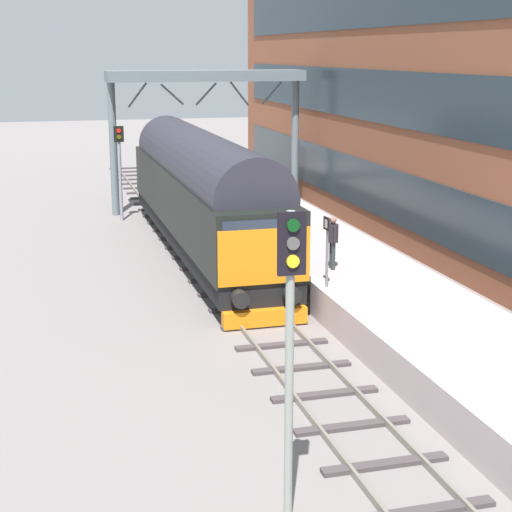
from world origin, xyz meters
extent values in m
plane|color=gray|center=(0.00, 0.00, 0.00)|extent=(140.00, 140.00, 0.00)
cube|color=slate|center=(-0.72, 0.00, 0.07)|extent=(0.07, 60.00, 0.15)
cube|color=slate|center=(0.72, 0.00, 0.07)|extent=(0.07, 60.00, 0.15)
cube|color=#453C3F|center=(0.00, -14.17, 0.04)|extent=(2.50, 0.26, 0.09)
cube|color=#453C3F|center=(0.00, -12.50, 0.04)|extent=(2.50, 0.26, 0.09)
cube|color=#453C3F|center=(0.00, -10.83, 0.04)|extent=(2.50, 0.26, 0.09)
cube|color=#453C3F|center=(0.00, -9.17, 0.04)|extent=(2.50, 0.26, 0.09)
cube|color=#453C3F|center=(0.00, -7.50, 0.04)|extent=(2.50, 0.26, 0.09)
cube|color=#453C3F|center=(0.00, -5.83, 0.04)|extent=(2.50, 0.26, 0.09)
cube|color=#453C3F|center=(0.00, -4.17, 0.04)|extent=(2.50, 0.26, 0.09)
cube|color=#453C3F|center=(0.00, -2.50, 0.04)|extent=(2.50, 0.26, 0.09)
cube|color=#453C3F|center=(0.00, -0.83, 0.04)|extent=(2.50, 0.26, 0.09)
cube|color=#453C3F|center=(0.00, 0.83, 0.04)|extent=(2.50, 0.26, 0.09)
cube|color=#453C3F|center=(0.00, 2.50, 0.04)|extent=(2.50, 0.26, 0.09)
cube|color=#453C3F|center=(0.00, 4.17, 0.04)|extent=(2.50, 0.26, 0.09)
cube|color=#453C3F|center=(0.00, 5.83, 0.04)|extent=(2.50, 0.26, 0.09)
cube|color=#453C3F|center=(0.00, 7.50, 0.04)|extent=(2.50, 0.26, 0.09)
cube|color=#453C3F|center=(0.00, 9.17, 0.04)|extent=(2.50, 0.26, 0.09)
cube|color=#453C3F|center=(0.00, 10.83, 0.04)|extent=(2.50, 0.26, 0.09)
cube|color=#453C3F|center=(0.00, 12.50, 0.04)|extent=(2.50, 0.26, 0.09)
cube|color=#453C3F|center=(0.00, 14.17, 0.04)|extent=(2.50, 0.26, 0.09)
cube|color=#453C3F|center=(0.00, 15.83, 0.04)|extent=(2.50, 0.26, 0.09)
cube|color=#453C3F|center=(0.00, 17.50, 0.04)|extent=(2.50, 0.26, 0.09)
cube|color=#453C3F|center=(0.00, 19.17, 0.04)|extent=(2.50, 0.26, 0.09)
cube|color=#453C3F|center=(0.00, 20.83, 0.04)|extent=(2.50, 0.26, 0.09)
cube|color=#453C3F|center=(0.00, 22.50, 0.04)|extent=(2.50, 0.26, 0.09)
cube|color=#453C3F|center=(0.00, 24.17, 0.04)|extent=(2.50, 0.26, 0.09)
cube|color=#453C3F|center=(0.00, 25.83, 0.04)|extent=(2.50, 0.26, 0.09)
cube|color=#453C3F|center=(0.00, 27.50, 0.04)|extent=(2.50, 0.26, 0.09)
cube|color=#453C3F|center=(0.00, 29.17, 0.04)|extent=(2.50, 0.26, 0.09)
cube|color=#B6A4A5|center=(3.60, 0.00, 0.50)|extent=(4.00, 44.00, 1.00)
cube|color=silver|center=(1.75, 0.00, 1.00)|extent=(0.30, 44.00, 0.01)
cube|color=brown|center=(10.50, 5.31, 7.47)|extent=(5.95, 42.64, 14.94)
cube|color=#27343C|center=(7.50, 5.31, 2.05)|extent=(0.06, 39.23, 2.09)
cube|color=#27343C|center=(7.50, 5.31, 5.79)|extent=(0.06, 39.23, 2.09)
cube|color=black|center=(0.00, 4.69, 0.82)|extent=(2.56, 17.54, 0.60)
cube|color=black|center=(0.00, 4.69, 2.17)|extent=(2.70, 17.54, 2.10)
cylinder|color=#2C2A35|center=(0.00, 4.69, 3.40)|extent=(2.56, 16.14, 2.57)
cube|color=orange|center=(0.00, -4.12, 2.02)|extent=(2.65, 0.08, 1.58)
cube|color=#232D3D|center=(0.00, -4.10, 2.75)|extent=(2.38, 0.04, 0.64)
cube|color=#232D3D|center=(1.37, 4.69, 2.47)|extent=(0.04, 12.28, 0.44)
cylinder|color=black|center=(-0.75, -4.33, 0.92)|extent=(0.48, 0.35, 0.48)
cylinder|color=black|center=(0.75, -4.33, 0.92)|extent=(0.48, 0.35, 0.48)
cube|color=orange|center=(0.00, -4.18, 0.29)|extent=(2.43, 0.36, 0.47)
cylinder|color=black|center=(0.00, -2.54, 0.52)|extent=(1.64, 1.04, 1.04)
cylinder|color=black|center=(0.00, -1.44, 0.52)|extent=(1.64, 1.04, 1.04)
cylinder|color=black|center=(0.00, -0.34, 0.52)|extent=(1.64, 1.04, 1.04)
cylinder|color=black|center=(0.00, 9.73, 0.52)|extent=(1.64, 1.04, 1.04)
cylinder|color=black|center=(0.00, 10.83, 0.52)|extent=(1.64, 1.04, 1.04)
cylinder|color=black|center=(0.00, 11.93, 0.52)|extent=(1.64, 1.04, 1.04)
cylinder|color=gray|center=(-2.27, -13.68, 2.60)|extent=(0.14, 0.14, 5.20)
cube|color=black|center=(-2.27, -13.74, 4.70)|extent=(0.44, 0.10, 0.99)
cylinder|color=#0A3E13|center=(-2.27, -13.80, 5.00)|extent=(0.20, 0.06, 0.20)
cylinder|color=#50504E|center=(-2.27, -13.80, 4.72)|extent=(0.20, 0.06, 0.20)
cylinder|color=yellow|center=(-2.27, -13.80, 4.44)|extent=(0.20, 0.06, 0.20)
cylinder|color=gray|center=(-2.27, 11.98, 2.16)|extent=(0.14, 0.14, 4.32)
cube|color=black|center=(-2.27, 11.92, 3.96)|extent=(0.44, 0.10, 0.71)
cylinder|color=red|center=(-2.27, 11.86, 4.12)|extent=(0.20, 0.06, 0.20)
cylinder|color=#53470A|center=(-2.27, 11.86, 3.84)|extent=(0.20, 0.06, 0.20)
cylinder|color=slate|center=(1.85, -4.11, 2.02)|extent=(0.08, 0.08, 2.03)
cube|color=black|center=(1.82, -4.11, 2.86)|extent=(0.05, 0.44, 0.36)
cube|color=white|center=(1.79, -4.11, 2.86)|extent=(0.01, 0.20, 0.24)
cylinder|color=#2C3534|center=(2.71, -2.31, 1.43)|extent=(0.13, 0.13, 0.84)
cylinder|color=#2C3534|center=(2.73, -2.11, 1.43)|extent=(0.13, 0.13, 0.84)
cylinder|color=#2A232B|center=(2.72, -2.21, 2.13)|extent=(0.37, 0.37, 0.56)
sphere|color=#8E6656|center=(2.72, -2.21, 2.54)|extent=(0.22, 0.22, 0.22)
cylinder|color=#2A232B|center=(2.70, -2.42, 2.13)|extent=(0.09, 0.09, 0.52)
cylinder|color=#2A232B|center=(2.73, -2.00, 2.13)|extent=(0.09, 0.09, 0.52)
cylinder|color=slate|center=(-2.40, 13.42, 3.10)|extent=(0.36, 0.36, 6.20)
cylinder|color=slate|center=(6.50, 13.42, 3.10)|extent=(0.36, 0.36, 6.20)
cube|color=slate|center=(2.05, 13.42, 6.45)|extent=(9.30, 2.00, 0.50)
cylinder|color=slate|center=(-1.19, 13.42, 5.60)|extent=(0.94, 0.10, 1.16)
cylinder|color=slate|center=(0.43, 13.42, 5.60)|extent=(1.11, 0.10, 1.01)
cylinder|color=slate|center=(2.05, 13.42, 5.60)|extent=(1.05, 0.10, 1.07)
cylinder|color=slate|center=(3.67, 13.42, 5.60)|extent=(0.95, 0.10, 1.16)
cylinder|color=slate|center=(5.29, 13.42, 5.60)|extent=(1.03, 0.10, 1.09)
camera|label=1|loc=(-5.97, -25.32, 7.53)|focal=57.59mm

